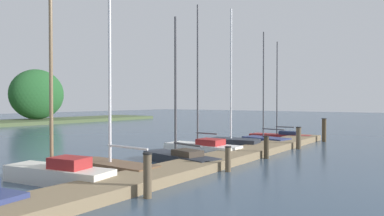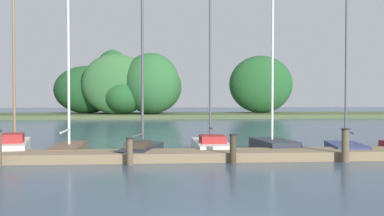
# 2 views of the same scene
# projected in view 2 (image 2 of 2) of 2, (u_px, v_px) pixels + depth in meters

# --- Properties ---
(dock_pier) EXTENTS (23.26, 1.80, 0.35)m
(dock_pier) POSITION_uv_depth(u_px,v_px,m) (176.00, 155.00, 18.34)
(dock_pier) COLOR #847051
(dock_pier) RESTS_ON ground
(far_shore) EXTENTS (54.96, 8.86, 7.42)m
(far_shore) POSITION_uv_depth(u_px,v_px,m) (111.00, 90.00, 51.42)
(far_shore) COLOR #4C5B38
(far_shore) RESTS_ON ground
(sailboat_1) EXTENTS (1.82, 4.31, 6.67)m
(sailboat_1) POSITION_uv_depth(u_px,v_px,m) (14.00, 144.00, 20.21)
(sailboat_1) COLOR silver
(sailboat_1) RESTS_ON ground
(sailboat_2) EXTENTS (1.18, 3.91, 8.34)m
(sailboat_2) POSITION_uv_depth(u_px,v_px,m) (69.00, 144.00, 20.26)
(sailboat_2) COLOR brown
(sailboat_2) RESTS_ON ground
(sailboat_3) EXTENTS (1.95, 4.37, 6.44)m
(sailboat_3) POSITION_uv_depth(u_px,v_px,m) (142.00, 147.00, 19.75)
(sailboat_3) COLOR #232833
(sailboat_3) RESTS_ON ground
(sailboat_4) EXTENTS (1.43, 4.34, 7.75)m
(sailboat_4) POSITION_uv_depth(u_px,v_px,m) (210.00, 144.00, 20.85)
(sailboat_4) COLOR white
(sailboat_4) RESTS_ON ground
(sailboat_5) EXTENTS (1.69, 3.10, 8.04)m
(sailboat_5) POSITION_uv_depth(u_px,v_px,m) (273.00, 143.00, 20.70)
(sailboat_5) COLOR #232833
(sailboat_5) RESTS_ON ground
(sailboat_6) EXTENTS (1.74, 3.19, 7.12)m
(sailboat_6) POSITION_uv_depth(u_px,v_px,m) (346.00, 146.00, 20.29)
(sailboat_6) COLOR navy
(sailboat_6) RESTS_ON ground
(mooring_piling_2) EXTENTS (0.26, 0.26, 0.98)m
(mooring_piling_2) POSITION_uv_depth(u_px,v_px,m) (130.00, 151.00, 17.00)
(mooring_piling_2) COLOR brown
(mooring_piling_2) RESTS_ON ground
(mooring_piling_3) EXTENTS (0.27, 0.27, 1.07)m
(mooring_piling_3) POSITION_uv_depth(u_px,v_px,m) (233.00, 149.00, 17.39)
(mooring_piling_3) COLOR #3D3323
(mooring_piling_3) RESTS_ON ground
(mooring_piling_4) EXTENTS (0.32, 0.32, 1.26)m
(mooring_piling_4) POSITION_uv_depth(u_px,v_px,m) (345.00, 145.00, 17.63)
(mooring_piling_4) COLOR brown
(mooring_piling_4) RESTS_ON ground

